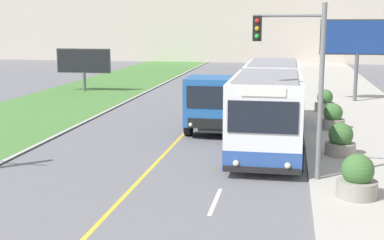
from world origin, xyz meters
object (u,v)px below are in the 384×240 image
object	(u,v)px
traffic_light_mast	(301,69)
billboard_small	(84,62)
dump_truck	(217,104)
planter_round_near	(357,178)
planter_round_far	(325,102)
planter_round_second	(341,141)
billboard_large	(358,40)
planter_round_third	(333,118)
city_bus	(270,104)

from	to	relation	value
traffic_light_mast	billboard_small	bearing A→B (deg)	127.18
dump_truck	traffic_light_mast	xyz separation A→B (m)	(3.67, -7.33, 2.32)
dump_truck	planter_round_near	size ratio (longest dim) A/B	5.03
planter_round_near	dump_truck	bearing A→B (deg)	120.86
planter_round_far	dump_truck	bearing A→B (deg)	-129.90
planter_round_second	billboard_large	bearing A→B (deg)	81.57
planter_round_near	planter_round_second	world-z (taller)	planter_round_near
dump_truck	billboard_large	bearing A→B (deg)	55.48
planter_round_second	planter_round_third	world-z (taller)	planter_round_second
dump_truck	traffic_light_mast	distance (m)	8.53
planter_round_near	planter_round_third	xyz separation A→B (m)	(0.07, 10.29, -0.03)
billboard_small	planter_round_far	xyz separation A→B (m)	(17.09, -6.53, -1.57)
billboard_large	planter_round_second	bearing A→B (deg)	-98.43
billboard_small	planter_round_near	distance (m)	27.87
traffic_light_mast	billboard_small	xyz separation A→B (m)	(-15.39, 20.29, -1.45)
billboard_small	planter_round_near	size ratio (longest dim) A/B	3.17
billboard_small	planter_round_near	world-z (taller)	billboard_small
planter_round_second	planter_round_third	size ratio (longest dim) A/B	1.01
planter_round_third	dump_truck	bearing A→B (deg)	-166.73
traffic_light_mast	planter_round_second	size ratio (longest dim) A/B	4.58
billboard_large	billboard_small	bearing A→B (deg)	174.15
city_bus	planter_round_second	xyz separation A→B (m)	(2.82, -2.46, -1.01)
planter_round_second	planter_round_near	bearing A→B (deg)	-89.73
dump_truck	billboard_large	size ratio (longest dim) A/B	1.24
planter_round_near	planter_round_second	distance (m)	5.14
traffic_light_mast	billboard_large	xyz separation A→B (m)	(3.88, 18.32, 0.32)
planter_round_third	planter_round_far	bearing A→B (deg)	90.81
billboard_small	dump_truck	bearing A→B (deg)	-47.88
city_bus	traffic_light_mast	size ratio (longest dim) A/B	2.20
dump_truck	planter_round_second	bearing A→B (deg)	-35.78
traffic_light_mast	billboard_small	world-z (taller)	traffic_light_mast
traffic_light_mast	billboard_large	bearing A→B (deg)	78.04
dump_truck	planter_round_third	bearing A→B (deg)	13.27
planter_round_second	planter_round_third	distance (m)	5.14
planter_round_second	planter_round_far	world-z (taller)	planter_round_far
planter_round_third	city_bus	bearing A→B (deg)	-137.39
city_bus	dump_truck	distance (m)	2.91
planter_round_far	planter_round_near	bearing A→B (deg)	-89.99
dump_truck	billboard_large	world-z (taller)	billboard_large
billboard_large	planter_round_third	world-z (taller)	billboard_large
planter_round_third	planter_round_far	distance (m)	5.14
planter_round_near	billboard_large	bearing A→B (deg)	83.79
city_bus	billboard_large	xyz separation A→B (m)	(5.02, 12.38, 2.35)
city_bus	planter_round_second	size ratio (longest dim) A/B	10.08
city_bus	traffic_light_mast	xyz separation A→B (m)	(1.14, -5.93, 2.03)
billboard_large	city_bus	bearing A→B (deg)	-112.08
city_bus	planter_round_far	bearing A→B (deg)	70.03
city_bus	billboard_large	size ratio (longest dim) A/B	2.39
city_bus	planter_round_near	world-z (taller)	city_bus
city_bus	dump_truck	size ratio (longest dim) A/B	1.93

